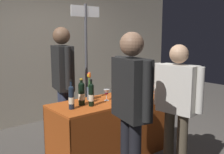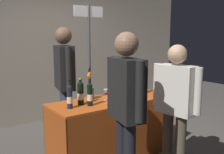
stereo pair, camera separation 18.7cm
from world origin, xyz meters
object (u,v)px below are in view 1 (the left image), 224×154
wine_glass_near_taster (107,92)px  booth_signpost (86,56)px  display_bottle_0 (125,89)px  flower_vase (90,91)px  featured_wine_bottle (134,85)px  wine_glass_mid (155,87)px  taster_foreground_right (177,99)px  tasting_table (112,118)px  wine_glass_near_vendor (133,85)px  vendor_presenter (63,76)px

wine_glass_near_taster → booth_signpost: bearing=71.3°
display_bottle_0 → flower_vase: 0.46m
featured_wine_bottle → wine_glass_mid: 0.30m
display_bottle_0 → taster_foreground_right: bearing=-75.0°
taster_foreground_right → flower_vase: bearing=18.8°
featured_wine_bottle → display_bottle_0: 0.42m
tasting_table → wine_glass_near_taster: (-0.09, 0.00, 0.37)m
display_bottle_0 → wine_glass_near_vendor: size_ratio=2.68×
display_bottle_0 → vendor_presenter: bearing=118.6°
featured_wine_bottle → display_bottle_0: display_bottle_0 is taller
vendor_presenter → wine_glass_mid: bearing=65.5°
wine_glass_near_vendor → wine_glass_near_taster: wine_glass_near_taster is taller
booth_signpost → taster_foreground_right: bearing=-88.3°
display_bottle_0 → wine_glass_near_vendor: 0.58m
wine_glass_near_vendor → vendor_presenter: vendor_presenter is taller
display_bottle_0 → wine_glass_near_vendor: bearing=35.8°
wine_glass_mid → vendor_presenter: size_ratio=0.08×
featured_wine_bottle → flower_vase: bearing=170.2°
wine_glass_near_taster → booth_signpost: booth_signpost is taller
tasting_table → taster_foreground_right: bearing=-71.7°
booth_signpost → wine_glass_near_taster: bearing=-108.7°
flower_vase → booth_signpost: (0.45, 0.75, 0.39)m
featured_wine_bottle → wine_glass_mid: (0.23, -0.20, -0.02)m
featured_wine_bottle → taster_foreground_right: taster_foreground_right is taller
flower_vase → booth_signpost: booth_signpost is taller
featured_wine_bottle → wine_glass_near_vendor: bearing=50.7°
tasting_table → wine_glass_mid: wine_glass_mid is taller
vendor_presenter → featured_wine_bottle: bearing=66.4°
taster_foreground_right → booth_signpost: (-0.05, 1.77, 0.38)m
featured_wine_bottle → tasting_table: bearing=-172.0°
booth_signpost → display_bottle_0: bearing=-97.0°
featured_wine_bottle → wine_glass_mid: size_ratio=2.19×
booth_signpost → featured_wine_bottle: bearing=-75.0°
tasting_table → display_bottle_0: size_ratio=4.72×
display_bottle_0 → wine_glass_mid: display_bottle_0 is taller
tasting_table → taster_foreground_right: size_ratio=1.08×
wine_glass_near_taster → featured_wine_bottle: bearing=6.6°
featured_wine_bottle → wine_glass_near_taster: 0.55m
booth_signpost → vendor_presenter: bearing=-155.6°
featured_wine_bottle → booth_signpost: (-0.23, 0.87, 0.38)m
wine_glass_near_vendor → taster_foreground_right: 1.06m
wine_glass_near_vendor → booth_signpost: 0.92m
display_bottle_0 → wine_glass_mid: size_ratio=2.61×
wine_glass_mid → wine_glass_near_taster: 0.79m
wine_glass_mid → taster_foreground_right: (-0.41, -0.70, 0.02)m
wine_glass_mid → vendor_presenter: 1.33m
flower_vase → vendor_presenter: size_ratio=0.21×
wine_glass_near_taster → flower_vase: flower_vase is taller
featured_wine_bottle → vendor_presenter: vendor_presenter is taller
wine_glass_near_vendor → vendor_presenter: bearing=152.0°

